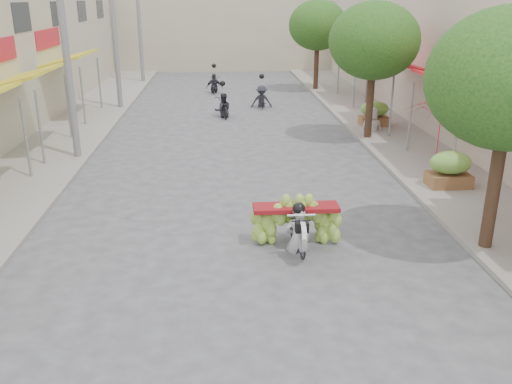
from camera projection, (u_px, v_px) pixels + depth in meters
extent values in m
plane|color=#57575C|center=(256.00, 380.00, 8.01)|extent=(120.00, 120.00, 0.00)
cube|color=gray|center=(55.00, 137.00, 21.61)|extent=(4.00, 60.00, 0.12)
cube|color=gray|center=(399.00, 132.00, 22.52)|extent=(4.00, 60.00, 0.12)
cylinder|color=slate|center=(26.00, 140.00, 16.36)|extent=(0.08, 0.08, 2.55)
cube|color=gold|center=(26.00, 76.00, 18.81)|extent=(1.77, 4.00, 0.53)
cylinder|color=slate|center=(40.00, 129.00, 17.68)|extent=(0.08, 0.08, 2.55)
cylinder|color=slate|center=(68.00, 108.00, 21.05)|extent=(0.08, 0.08, 2.55)
cube|color=gold|center=(70.00, 58.00, 24.44)|extent=(1.77, 4.00, 0.53)
cylinder|color=slate|center=(83.00, 97.00, 23.31)|extent=(0.08, 0.08, 2.55)
cylinder|color=slate|center=(100.00, 84.00, 26.69)|extent=(0.08, 0.08, 2.55)
cube|color=red|center=(48.00, 38.00, 24.10)|extent=(0.10, 3.50, 0.80)
cube|color=#1E2328|center=(21.00, 17.00, 20.94)|extent=(0.08, 2.00, 1.10)
cube|color=#1E2328|center=(57.00, 14.00, 25.63)|extent=(0.08, 2.00, 1.10)
cube|color=#1E2328|center=(81.00, 11.00, 30.32)|extent=(0.08, 2.00, 1.10)
cube|color=#1E2328|center=(100.00, 9.00, 35.02)|extent=(0.08, 2.00, 1.10)
cylinder|color=slate|center=(491.00, 170.00, 13.52)|extent=(0.08, 0.08, 2.55)
cube|color=red|center=(461.00, 85.00, 16.92)|extent=(1.77, 4.20, 0.53)
cylinder|color=slate|center=(454.00, 147.00, 15.58)|extent=(0.08, 0.08, 2.55)
cylinder|color=slate|center=(410.00, 119.00, 19.15)|extent=(0.08, 0.08, 2.55)
cube|color=red|center=(400.00, 63.00, 22.55)|extent=(1.77, 4.20, 0.53)
cylinder|color=slate|center=(391.00, 107.00, 21.21)|extent=(0.08, 0.08, 2.55)
cylinder|color=slate|center=(366.00, 91.00, 24.78)|extent=(0.08, 0.08, 2.55)
cube|color=red|center=(363.00, 50.00, 28.18)|extent=(1.77, 4.20, 0.53)
cylinder|color=slate|center=(355.00, 84.00, 26.84)|extent=(0.08, 0.08, 2.55)
cylinder|color=slate|center=(338.00, 74.00, 30.41)|extent=(0.08, 0.08, 2.55)
cube|color=#B2A88D|center=(223.00, 22.00, 42.48)|extent=(20.00, 6.00, 7.00)
cylinder|color=slate|center=(65.00, 41.00, 17.56)|extent=(0.24, 0.24, 8.00)
cylinder|color=slate|center=(114.00, 27.00, 26.01)|extent=(0.24, 0.24, 8.00)
cylinder|color=slate|center=(139.00, 19.00, 34.45)|extent=(0.24, 0.24, 8.00)
cylinder|color=#3A2719|center=(495.00, 183.00, 11.57)|extent=(0.28, 0.28, 3.20)
ellipsoid|color=#2A5719|center=(511.00, 79.00, 10.82)|extent=(3.40, 3.40, 2.90)
cylinder|color=#3A2719|center=(370.00, 100.00, 20.95)|extent=(0.28, 0.28, 3.20)
ellipsoid|color=#2A5719|center=(374.00, 41.00, 20.20)|extent=(3.40, 3.40, 2.90)
cylinder|color=#3A2719|center=(316.00, 64.00, 32.21)|extent=(0.28, 0.28, 3.20)
ellipsoid|color=#2A5719|center=(318.00, 25.00, 31.46)|extent=(3.40, 3.40, 2.90)
cube|color=brown|center=(449.00, 178.00, 15.79)|extent=(1.20, 0.80, 0.50)
ellipsoid|color=#6AA23C|center=(451.00, 159.00, 15.59)|extent=(1.20, 0.88, 0.66)
cube|color=brown|center=(374.00, 120.00, 23.30)|extent=(1.20, 0.80, 0.50)
ellipsoid|color=#6AA23C|center=(375.00, 106.00, 23.10)|extent=(1.20, 0.88, 0.66)
imported|color=black|center=(298.00, 231.00, 11.99)|extent=(0.56, 1.57, 0.90)
cylinder|color=silver|center=(302.00, 237.00, 11.32)|extent=(0.10, 0.66, 0.66)
cube|color=black|center=(302.00, 227.00, 11.35)|extent=(0.28, 0.22, 0.22)
cylinder|color=silver|center=(301.00, 215.00, 11.37)|extent=(0.60, 0.05, 0.05)
cube|color=maroon|center=(296.00, 208.00, 12.17)|extent=(1.93, 0.55, 0.10)
imported|color=silver|center=(299.00, 207.00, 11.74)|extent=(0.54, 0.40, 1.51)
sphere|color=black|center=(300.00, 175.00, 11.46)|extent=(0.28, 0.28, 0.28)
imported|color=red|center=(444.00, 99.00, 15.50)|extent=(2.20, 2.20, 1.96)
imported|color=beige|center=(373.00, 107.00, 22.24)|extent=(0.95, 0.58, 1.90)
imported|color=black|center=(223.00, 108.00, 25.38)|extent=(0.88, 1.68, 0.90)
imported|color=#282830|center=(223.00, 93.00, 25.15)|extent=(0.87, 0.62, 1.65)
sphere|color=black|center=(222.00, 83.00, 24.99)|extent=(0.26, 0.26, 0.26)
imported|color=black|center=(262.00, 98.00, 27.60)|extent=(0.48, 1.66, 0.97)
imported|color=#282830|center=(262.00, 85.00, 27.38)|extent=(1.06, 0.56, 1.65)
sphere|color=black|center=(262.00, 76.00, 27.23)|extent=(0.26, 0.26, 0.26)
imported|color=black|center=(214.00, 85.00, 31.80)|extent=(0.69, 1.60, 0.88)
imported|color=#282830|center=(214.00, 74.00, 31.57)|extent=(1.00, 0.61, 1.65)
sphere|color=black|center=(214.00, 66.00, 31.42)|extent=(0.26, 0.26, 0.26)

